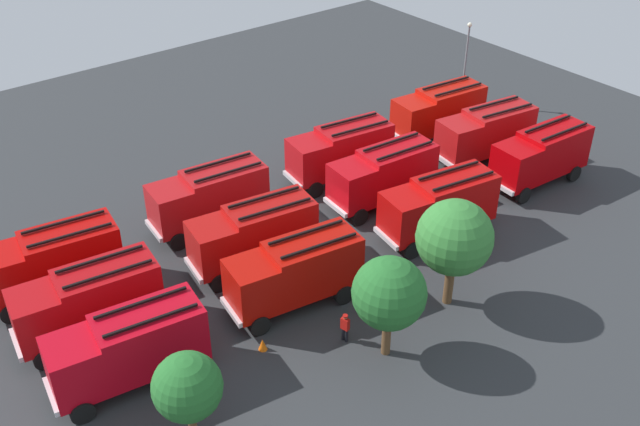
# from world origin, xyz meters

# --- Properties ---
(ground_plane) EXTENTS (66.64, 66.64, 0.00)m
(ground_plane) POSITION_xyz_m (0.00, 0.00, 0.00)
(ground_plane) COLOR #2D3033
(fire_truck_0) EXTENTS (7.43, 3.42, 3.88)m
(fire_truck_0) POSITION_xyz_m (-14.73, -4.53, 2.15)
(fire_truck_0) COLOR #BB0F07
(fire_truck_0) RESTS_ON ground
(fire_truck_1) EXTENTS (7.47, 3.57, 3.88)m
(fire_truck_1) POSITION_xyz_m (-5.09, -4.22, 2.15)
(fire_truck_1) COLOR #B50C11
(fire_truck_1) RESTS_ON ground
(fire_truck_2) EXTENTS (7.43, 3.40, 3.88)m
(fire_truck_2) POSITION_xyz_m (4.77, -4.67, 2.15)
(fire_truck_2) COLOR #AF1215
(fire_truck_2) RESTS_ON ground
(fire_truck_3) EXTENTS (7.48, 3.61, 3.88)m
(fire_truck_3) POSITION_xyz_m (14.57, -4.24, 2.15)
(fire_truck_3) COLOR #B50806
(fire_truck_3) RESTS_ON ground
(fire_truck_4) EXTENTS (7.49, 3.65, 3.88)m
(fire_truck_4) POSITION_xyz_m (-14.74, -0.05, 2.15)
(fire_truck_4) COLOR #AD1113
(fire_truck_4) RESTS_ON ground
(fire_truck_5) EXTENTS (7.38, 3.25, 3.88)m
(fire_truck_5) POSITION_xyz_m (-5.19, -0.15, 2.15)
(fire_truck_5) COLOR #BB080F
(fire_truck_5) RESTS_ON ground
(fire_truck_6) EXTENTS (7.49, 3.65, 3.88)m
(fire_truck_6) POSITION_xyz_m (4.88, 0.24, 2.15)
(fire_truck_6) COLOR #AB0D0B
(fire_truck_6) RESTS_ON ground
(fire_truck_7) EXTENTS (7.46, 3.53, 3.88)m
(fire_truck_7) POSITION_xyz_m (14.45, 0.02, 2.15)
(fire_truck_7) COLOR #AB0B0F
(fire_truck_7) RESTS_ON ground
(fire_truck_8) EXTENTS (7.35, 3.14, 3.88)m
(fire_truck_8) POSITION_xyz_m (-15.07, 4.39, 2.15)
(fire_truck_8) COLOR #B40306
(fire_truck_8) RESTS_ON ground
(fire_truck_9) EXTENTS (7.50, 3.69, 3.88)m
(fire_truck_9) POSITION_xyz_m (-5.34, 4.53, 2.15)
(fire_truck_9) COLOR #B80807
(fire_truck_9) RESTS_ON ground
(fire_truck_10) EXTENTS (7.49, 3.64, 3.88)m
(fire_truck_10) POSITION_xyz_m (5.14, 4.41, 2.15)
(fire_truck_10) COLOR #AF0C05
(fire_truck_10) RESTS_ON ground
(fire_truck_11) EXTENTS (7.48, 3.59, 3.88)m
(fire_truck_11) POSITION_xyz_m (14.38, 4.26, 2.15)
(fire_truck_11) COLOR #BC0715
(fire_truck_11) RESTS_ON ground
(firefighter_0) EXTENTS (0.48, 0.37, 1.77)m
(firefighter_0) POSITION_xyz_m (-4.85, -7.09, 1.00)
(firefighter_0) COLOR black
(firefighter_0) RESTS_ON ground
(firefighter_1) EXTENTS (0.33, 0.46, 1.62)m
(firefighter_1) POSITION_xyz_m (4.91, 8.19, 0.90)
(firefighter_1) COLOR black
(firefighter_1) RESTS_ON ground
(tree_0) EXTENTS (3.95, 3.95, 6.12)m
(tree_0) POSITION_xyz_m (-1.27, 9.27, 4.12)
(tree_0) COLOR brown
(tree_0) RESTS_ON ground
(tree_1) EXTENTS (3.53, 3.53, 5.47)m
(tree_1) POSITION_xyz_m (3.90, 10.08, 3.68)
(tree_1) COLOR brown
(tree_1) RESTS_ON ground
(tree_2) EXTENTS (2.95, 2.95, 4.57)m
(tree_2) POSITION_xyz_m (13.88, 8.86, 3.07)
(tree_2) COLOR brown
(tree_2) RESTS_ON ground
(traffic_cone_0) EXTENTS (0.47, 0.47, 0.67)m
(traffic_cone_0) POSITION_xyz_m (2.86, 7.31, 0.33)
(traffic_cone_0) COLOR #F2600C
(traffic_cone_0) RESTS_ON ground
(traffic_cone_1) EXTENTS (0.39, 0.39, 0.55)m
(traffic_cone_1) POSITION_xyz_m (-12.92, 2.09, 0.28)
(traffic_cone_1) COLOR #F2600C
(traffic_cone_1) RESTS_ON ground
(traffic_cone_2) EXTENTS (0.44, 0.44, 0.63)m
(traffic_cone_2) POSITION_xyz_m (8.48, 6.20, 0.32)
(traffic_cone_2) COLOR #F2600C
(traffic_cone_2) RESTS_ON ground
(lamppost) EXTENTS (0.36, 0.36, 6.78)m
(lamppost) POSITION_xyz_m (-20.56, -7.42, 3.96)
(lamppost) COLOR slate
(lamppost) RESTS_ON ground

